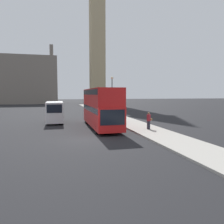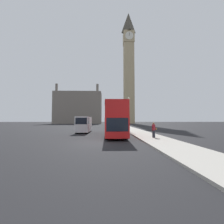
% 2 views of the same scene
% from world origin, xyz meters
% --- Properties ---
extents(ground_plane, '(300.00, 300.00, 0.00)m').
position_xyz_m(ground_plane, '(0.00, 0.00, 0.00)').
color(ground_plane, black).
extents(sidewalk_strip, '(3.64, 120.00, 0.15)m').
position_xyz_m(sidewalk_strip, '(6.82, 0.00, 0.07)').
color(sidewalk_strip, '#ADA89E').
rests_on(sidewalk_strip, ground_plane).
extents(clock_tower, '(6.55, 6.72, 70.05)m').
position_xyz_m(clock_tower, '(14.68, 76.51, 35.87)').
color(clock_tower, tan).
rests_on(clock_tower, ground_plane).
extents(building_block_distant, '(26.85, 11.19, 22.41)m').
position_xyz_m(building_block_distant, '(-15.64, 73.83, 9.21)').
color(building_block_distant, slate).
rests_on(building_block_distant, ground_plane).
extents(red_double_decker_bus, '(2.58, 11.02, 4.37)m').
position_xyz_m(red_double_decker_bus, '(2.45, 6.08, 2.44)').
color(red_double_decker_bus, red).
rests_on(red_double_decker_bus, ground_plane).
extents(white_van, '(2.12, 5.66, 2.76)m').
position_xyz_m(white_van, '(-2.63, 11.56, 1.48)').
color(white_van, white).
rests_on(white_van, ground_plane).
extents(pedestrian, '(0.55, 0.39, 1.75)m').
position_xyz_m(pedestrian, '(6.90, 2.92, 1.03)').
color(pedestrian, '#23232D').
rests_on(pedestrian, sidewalk_strip).
extents(street_lamp, '(0.36, 0.36, 6.13)m').
position_xyz_m(street_lamp, '(5.34, 12.39, 4.14)').
color(street_lamp, black).
rests_on(street_lamp, sidewalk_strip).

